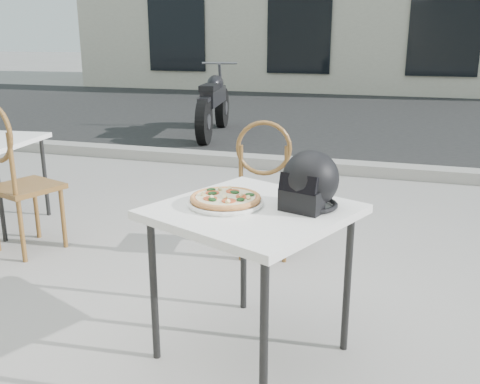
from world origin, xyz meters
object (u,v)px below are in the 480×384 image
(motorcycle, at_px, (214,104))
(cafe_table_main, at_px, (252,222))
(cafe_chair_side, at_px, (13,171))
(pizza, at_px, (226,198))
(cafe_chair_main, at_px, (264,182))
(plate, at_px, (226,203))
(helmet, at_px, (309,183))

(motorcycle, bearing_deg, cafe_table_main, -77.85)
(cafe_chair_side, bearing_deg, pizza, 176.74)
(cafe_chair_side, bearing_deg, motorcycle, -67.52)
(cafe_chair_side, distance_m, motorcycle, 4.59)
(cafe_chair_main, bearing_deg, plate, 85.03)
(plate, xyz_separation_m, pizza, (0.00, 0.00, 0.02))
(helmet, height_order, cafe_chair_side, cafe_chair_side)
(pizza, xyz_separation_m, cafe_chair_main, (-0.12, 1.11, -0.23))
(cafe_table_main, height_order, pizza, pizza)
(helmet, bearing_deg, cafe_chair_side, -179.58)
(cafe_chair_main, bearing_deg, pizza, 85.04)
(helmet, relative_size, cafe_chair_main, 0.34)
(cafe_table_main, distance_m, motorcycle, 5.68)
(cafe_chair_side, bearing_deg, helmet, -177.87)
(cafe_table_main, xyz_separation_m, pizza, (-0.12, -0.00, 0.10))
(cafe_table_main, xyz_separation_m, motorcycle, (-2.11, 5.27, -0.19))
(cafe_table_main, bearing_deg, pizza, -178.85)
(plate, height_order, motorcycle, motorcycle)
(pizza, relative_size, cafe_chair_side, 0.31)
(cafe_table_main, height_order, plate, plate)
(pizza, relative_size, motorcycle, 0.15)
(cafe_chair_side, height_order, motorcycle, motorcycle)
(pizza, height_order, cafe_chair_side, cafe_chair_side)
(pizza, bearing_deg, plate, -107.35)
(plate, distance_m, motorcycle, 5.64)
(plate, height_order, cafe_chair_main, cafe_chair_main)
(plate, relative_size, pizza, 1.31)
(cafe_table_main, relative_size, pizza, 3.13)
(cafe_table_main, relative_size, helmet, 3.14)
(cafe_table_main, xyz_separation_m, cafe_chair_side, (-1.82, 0.69, -0.08))
(plate, relative_size, motorcycle, 0.20)
(motorcycle, bearing_deg, plate, -79.00)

